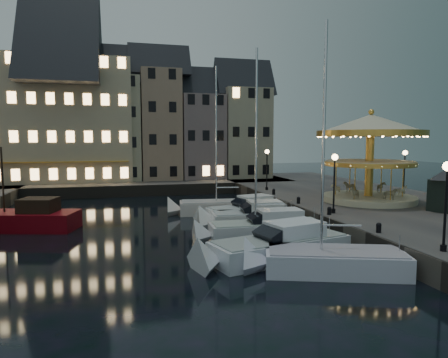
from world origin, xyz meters
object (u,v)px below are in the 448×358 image
object	(u,v)px
streetlamp_a	(446,193)
motorboat_c	(260,229)
carousel	(370,141)
motorboat_d	(249,219)
streetlamp_b	(334,175)
bollard_a	(379,227)
motorboat_e	(243,213)
motorboat_f	(219,208)
ticket_kiosk	(448,182)
bollard_b	(329,210)
streetlamp_d	(405,166)
red_fishing_boat	(21,220)
streetlamp_c	(267,164)
bollard_c	(298,200)
motorboat_a	(323,262)
motorboat_b	(274,248)
bollard_d	(274,191)

from	to	relation	value
streetlamp_a	motorboat_c	xyz separation A→B (m)	(-5.81, 8.95, -3.34)
carousel	motorboat_d	bearing A→B (deg)	-172.09
streetlamp_b	bollard_a	size ratio (longest dim) A/B	7.32
bollard_a	motorboat_e	bearing A→B (deg)	111.92
motorboat_f	ticket_kiosk	distance (m)	17.82
bollard_a	bollard_b	distance (m)	5.50
streetlamp_d	red_fishing_boat	world-z (taller)	red_fishing_boat
streetlamp_b	streetlamp_c	xyz separation A→B (m)	(0.00, 13.50, 0.00)
bollard_b	motorboat_f	bearing A→B (deg)	122.48
streetlamp_a	bollard_b	xyz separation A→B (m)	(-0.60, 9.50, -2.41)
bollard_c	motorboat_a	xyz separation A→B (m)	(-4.44, -12.42, -1.06)
motorboat_b	ticket_kiosk	world-z (taller)	ticket_kiosk
bollard_b	red_fishing_boat	distance (m)	21.91
bollard_a	motorboat_d	size ratio (longest dim) A/B	0.08
bollard_b	bollard_d	xyz separation A→B (m)	(0.00, 10.50, 0.00)
bollard_d	motorboat_a	world-z (taller)	motorboat_a
streetlamp_b	streetlamp_c	bearing A→B (deg)	90.00
bollard_d	streetlamp_a	bearing A→B (deg)	-88.28
bollard_c	red_fishing_boat	bearing A→B (deg)	176.10
motorboat_a	ticket_kiosk	world-z (taller)	motorboat_a
bollard_d	motorboat_d	distance (m)	8.78
bollard_d	motorboat_d	bearing A→B (deg)	-123.18
red_fishing_boat	motorboat_c	bearing A→B (deg)	-23.94
bollard_d	streetlamp_d	bearing A→B (deg)	-14.15
motorboat_e	bollard_c	bearing A→B (deg)	-8.72
motorboat_a	motorboat_d	xyz separation A→B (m)	(-0.34, 10.62, 0.10)
carousel	motorboat_f	bearing A→B (deg)	160.48
streetlamp_a	streetlamp_b	size ratio (longest dim) A/B	1.00
motorboat_c	ticket_kiosk	bearing A→B (deg)	-1.59
streetlamp_a	streetlamp_d	bearing A→B (deg)	56.39
streetlamp_d	motorboat_c	size ratio (longest dim) A/B	0.37
carousel	ticket_kiosk	distance (m)	6.87
carousel	streetlamp_c	bearing A→B (deg)	121.40
streetlamp_b	bollard_b	distance (m)	2.54
motorboat_a	motorboat_e	distance (m)	13.11
bollard_c	motorboat_a	bearing A→B (deg)	-109.66
motorboat_b	ticket_kiosk	distance (m)	15.46
streetlamp_b	motorboat_b	distance (m)	9.03
ticket_kiosk	motorboat_b	bearing A→B (deg)	-165.39
bollard_a	bollard_c	bearing A→B (deg)	90.00
streetlamp_a	motorboat_a	distance (m)	6.47
bollard_a	bollard_c	world-z (taller)	same
streetlamp_b	motorboat_c	size ratio (longest dim) A/B	0.37
motorboat_f	carousel	bearing A→B (deg)	-19.52
motorboat_e	motorboat_f	size ratio (longest dim) A/B	0.64
streetlamp_b	motorboat_e	bearing A→B (deg)	134.52
streetlamp_c	motorboat_d	distance (m)	12.53
bollard_a	bollard_d	size ratio (longest dim) A/B	1.00
streetlamp_d	motorboat_d	world-z (taller)	streetlamp_d
carousel	ticket_kiosk	world-z (taller)	carousel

